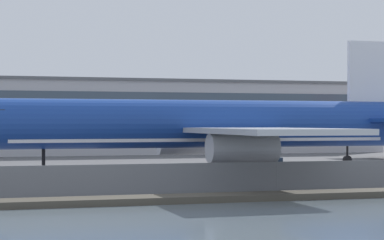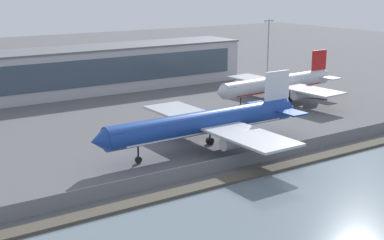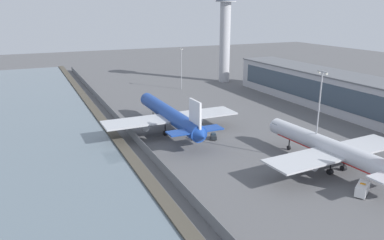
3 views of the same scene
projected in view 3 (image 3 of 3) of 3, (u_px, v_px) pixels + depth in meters
The scene contains 11 objects.
ground_plane at pixel (182, 132), 117.74m from camera, with size 500.00×500.00×0.00m, color #565659.
shoreline_seawall at pixel (118, 141), 109.59m from camera, with size 320.00×3.00×0.50m.
perimeter_fence at pixel (133, 135), 111.06m from camera, with size 280.00×0.10×2.60m.
cargo_jet_blue at pixel (170, 115), 116.41m from camera, with size 49.45×42.14×14.45m.
passenger_jet_silver at pixel (332, 149), 89.41m from camera, with size 44.96×38.45×13.50m.
baggage_tug at pixel (214, 137), 111.33m from camera, with size 3.57×2.69×1.80m.
ops_van at pixel (362, 189), 78.04m from camera, with size 4.51×5.53×2.48m.
control_tower at pixel (225, 29), 191.27m from camera, with size 10.84×10.84×48.19m.
terminal_building at pixel (338, 92), 142.53m from camera, with size 109.31×17.50×13.73m.
apron_light_mast_apron_west at pixel (181, 66), 177.29m from camera, with size 3.20×0.40×19.75m.
apron_light_mast_apron_east at pixel (318, 113), 91.36m from camera, with size 3.20×0.40×23.31m.
Camera 3 is at (103.03, -43.22, 37.47)m, focal length 35.00 mm.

